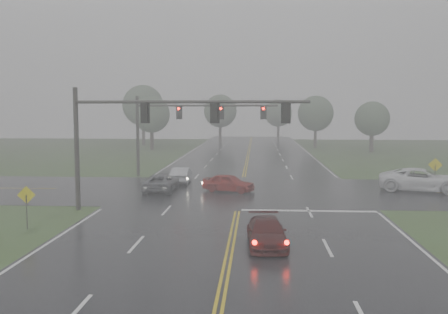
# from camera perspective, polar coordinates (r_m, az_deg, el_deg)

# --- Properties ---
(ground) EXTENTS (180.00, 180.00, 0.00)m
(ground) POSITION_cam_1_polar(r_m,az_deg,el_deg) (18.09, -0.26, -15.31)
(ground) COLOR #344A1F
(ground) RESTS_ON ground
(main_road) EXTENTS (18.00, 160.00, 0.02)m
(main_road) POSITION_cam_1_polar(r_m,az_deg,el_deg) (37.44, 1.89, -4.39)
(main_road) COLOR black
(main_road) RESTS_ON ground
(cross_street) EXTENTS (120.00, 14.00, 0.02)m
(cross_street) POSITION_cam_1_polar(r_m,az_deg,el_deg) (39.41, 1.98, -3.89)
(cross_street) COLOR black
(cross_street) RESTS_ON ground
(stop_bar) EXTENTS (8.50, 0.50, 0.01)m
(stop_bar) POSITION_cam_1_polar(r_m,az_deg,el_deg) (32.09, 9.66, -6.13)
(stop_bar) COLOR silver
(stop_bar) RESTS_ON ground
(sedan_maroon) EXTENTS (2.05, 4.49, 1.27)m
(sedan_maroon) POSITION_cam_1_polar(r_m,az_deg,el_deg) (23.90, 4.89, -10.12)
(sedan_maroon) COLOR #3B0B0A
(sedan_maroon) RESTS_ON ground
(sedan_red) EXTENTS (4.39, 2.90, 1.39)m
(sedan_red) POSITION_cam_1_polar(r_m,az_deg,el_deg) (38.95, 0.54, -4.00)
(sedan_red) COLOR maroon
(sedan_red) RESTS_ON ground
(sedan_silver) EXTENTS (1.58, 4.25, 1.39)m
(sedan_silver) POSITION_cam_1_polar(r_m,az_deg,el_deg) (43.53, -4.89, -3.01)
(sedan_silver) COLOR #B8BBC0
(sedan_silver) RESTS_ON ground
(car_grey) EXTENTS (2.31, 4.86, 1.34)m
(car_grey) POSITION_cam_1_polar(r_m,az_deg,el_deg) (39.57, -7.16, -3.89)
(car_grey) COLOR #53555A
(car_grey) RESTS_ON ground
(pickup_white) EXTENTS (6.98, 4.61, 1.78)m
(pickup_white) POSITION_cam_1_polar(r_m,az_deg,el_deg) (42.07, 21.61, -3.68)
(pickup_white) COLOR white
(pickup_white) RESTS_ON ground
(signal_gantry_near) EXTENTS (14.79, 0.34, 7.79)m
(signal_gantry_near) POSITION_cam_1_polar(r_m,az_deg,el_deg) (31.57, -8.70, 3.74)
(signal_gantry_near) COLOR black
(signal_gantry_near) RESTS_ON ground
(signal_gantry_far) EXTENTS (13.49, 0.39, 7.67)m
(signal_gantry_far) POSITION_cam_1_polar(r_m,az_deg,el_deg) (47.67, -4.99, 4.22)
(signal_gantry_far) COLOR black
(signal_gantry_far) RESTS_ON ground
(sign_diamond_west) EXTENTS (0.97, 0.17, 2.34)m
(sign_diamond_west) POSITION_cam_1_polar(r_m,az_deg,el_deg) (28.77, -21.65, -4.60)
(sign_diamond_west) COLOR black
(sign_diamond_west) RESTS_ON ground
(sign_diamond_east) EXTENTS (1.06, 0.23, 2.58)m
(sign_diamond_east) POSITION_cam_1_polar(r_m,az_deg,el_deg) (42.75, 22.99, -1.23)
(sign_diamond_east) COLOR black
(sign_diamond_east) RESTS_ON ground
(tree_nw_a) EXTENTS (5.79, 5.79, 8.51)m
(tree_nw_a) POSITION_cam_1_polar(r_m,az_deg,el_deg) (79.50, -8.28, 4.83)
(tree_nw_a) COLOR #322820
(tree_nw_a) RESTS_ON ground
(tree_ne_a) EXTENTS (5.91, 5.91, 8.68)m
(tree_ne_a) POSITION_cam_1_polar(r_m,az_deg,el_deg) (84.22, 10.43, 4.92)
(tree_ne_a) COLOR #322820
(tree_ne_a) RESTS_ON ground
(tree_n_mid) EXTENTS (6.26, 6.26, 9.20)m
(tree_n_mid) POSITION_cam_1_polar(r_m,az_deg,el_deg) (95.02, -0.44, 5.27)
(tree_n_mid) COLOR #322820
(tree_n_mid) RESTS_ON ground
(tree_e_near) EXTENTS (5.17, 5.17, 7.59)m
(tree_e_near) POSITION_cam_1_polar(r_m,az_deg,el_deg) (77.79, 16.56, 4.20)
(tree_e_near) COLOR #322820
(tree_e_near) RESTS_ON ground
(tree_nw_b) EXTENTS (7.32, 7.32, 10.74)m
(tree_nw_b) POSITION_cam_1_polar(r_m,az_deg,el_deg) (90.84, -9.24, 5.83)
(tree_nw_b) COLOR #322820
(tree_nw_b) RESTS_ON ground
(tree_n_far) EXTENTS (5.78, 5.78, 8.49)m
(tree_n_far) POSITION_cam_1_polar(r_m,az_deg,el_deg) (105.63, 6.24, 5.00)
(tree_n_far) COLOR #322820
(tree_n_far) RESTS_ON ground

